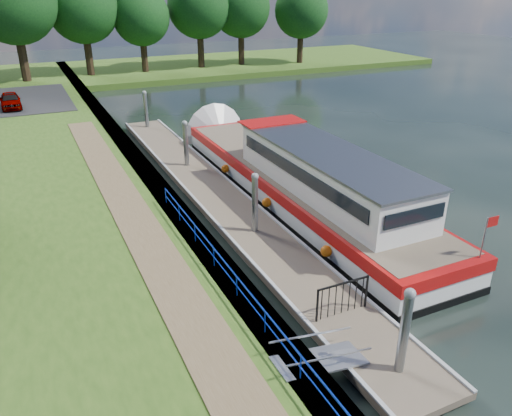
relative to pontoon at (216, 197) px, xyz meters
name	(u,v)px	position (x,y,z in m)	size (l,w,h in m)	color
ground	(385,369)	(0.00, -13.00, -0.18)	(160.00, 160.00, 0.00)	black
bank_edge	(154,187)	(-2.55, 2.00, 0.20)	(1.10, 90.00, 0.78)	#473D2D
far_bank	(193,67)	(12.00, 39.00, 0.12)	(60.00, 18.00, 0.60)	#2F4F16
footpath	(153,250)	(-4.40, -5.00, 0.62)	(1.60, 40.00, 0.05)	brown
blue_fence	(250,298)	(-2.75, -10.00, 1.13)	(0.04, 18.04, 0.72)	#0C2DBF
pontoon	(216,197)	(0.00, 0.00, 0.00)	(2.50, 30.00, 0.56)	brown
mooring_piles	(215,176)	(0.00, 0.00, 1.10)	(0.30, 27.30, 3.55)	gray
gangway	(320,360)	(-1.85, -12.50, 0.44)	(2.58, 1.00, 0.92)	#A5A8AD
gate_panel	(343,294)	(0.00, -10.80, 0.97)	(1.85, 0.05, 1.15)	black
barge	(292,176)	(3.60, -1.20, 0.90)	(4.36, 21.15, 4.78)	black
horizon_trees	(70,2)	(-1.61, 35.68, 7.76)	(54.38, 10.03, 12.87)	#332316
car_a	(10,100)	(-8.56, 21.83, 1.26)	(1.44, 3.58, 1.22)	#999999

